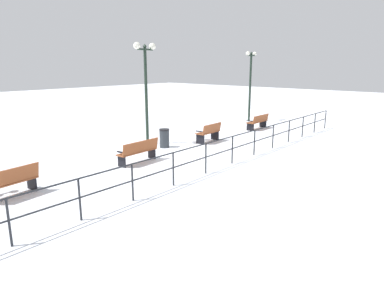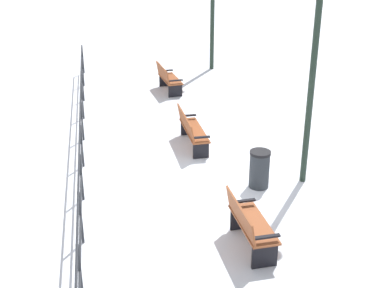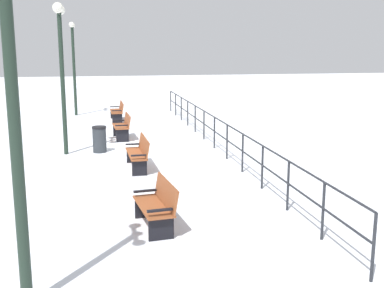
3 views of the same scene
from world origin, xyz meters
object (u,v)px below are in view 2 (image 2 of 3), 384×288
Objects in this scene: bench_third at (191,129)px; lamppost_middle at (316,36)px; bench_fourth at (168,79)px; trash_bin at (259,169)px; bench_second at (249,225)px.

bench_third is 4.12m from lamppost_middle.
lamppost_middle is at bearing -80.01° from bench_fourth.
bench_fourth is 7.57m from lamppost_middle.
bench_second is at bearing -111.76° from trash_bin.
trash_bin is (0.85, 2.12, -0.05)m from bench_second.
lamppost_middle is at bearing 46.76° from bench_second.
bench_third is 0.38× the size of lamppost_middle.
trash_bin is at bearing -175.70° from lamppost_middle.
bench_fourth is at bearing 87.57° from bench_third.
bench_third is at bearing 89.68° from bench_second.
bench_fourth is at bearing 106.54° from lamppost_middle.
bench_fourth reaches higher than trash_bin.
bench_third is 2.58m from trash_bin.
bench_second is 8.96m from bench_fourth.
bench_fourth is (-0.13, 8.96, -0.03)m from bench_second.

